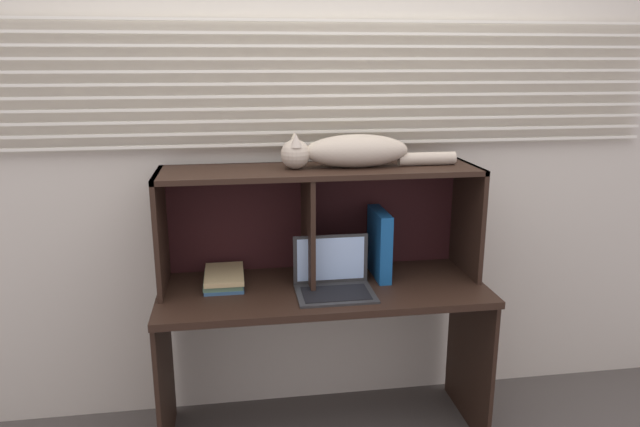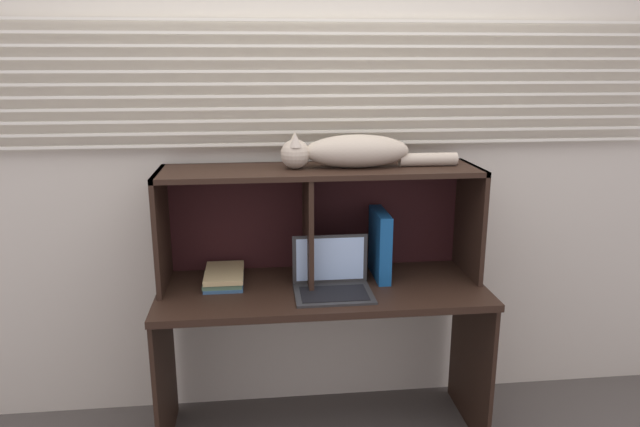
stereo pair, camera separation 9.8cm
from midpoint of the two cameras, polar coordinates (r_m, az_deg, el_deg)
back_panel_with_blinds at (r=2.66m, az=0.52°, el=6.50°), size 4.40×0.08×2.50m
desk at (r=2.56m, az=1.34°, el=-9.98°), size 1.38×0.55×0.71m
hutch_shelf_unit at (r=2.52m, az=0.88°, el=1.16°), size 1.35×0.35×0.49m
cat at (r=2.46m, az=4.18°, el=6.03°), size 0.75×0.16×0.15m
laptop at (r=2.44m, az=2.36°, el=-6.59°), size 0.32×0.24×0.22m
binder_upright at (r=2.58m, az=6.94°, el=-3.01°), size 0.05×0.25×0.30m
book_stack at (r=2.56m, az=-8.26°, el=-6.12°), size 0.17×0.26×0.06m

